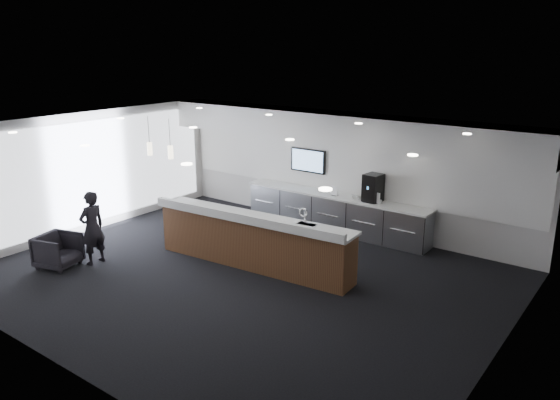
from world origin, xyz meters
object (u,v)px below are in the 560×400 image
Objects in this scene: lounge_guest at (92,228)px; service_counter at (253,240)px; armchair at (58,251)px; coffee_machine at (373,188)px.

service_counter is at bearing 123.88° from lounge_guest.
lounge_guest is at bearing -150.23° from service_counter.
armchair is at bearing -37.18° from lounge_guest.
coffee_machine is at bearing 63.66° from service_counter.
coffee_machine is 0.84× the size of armchair.
armchair is 0.49× the size of lounge_guest.
lounge_guest is at bearing -52.60° from armchair.
coffee_machine reaches higher than service_counter.
coffee_machine reaches higher than armchair.
service_counter reaches higher than armchair.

